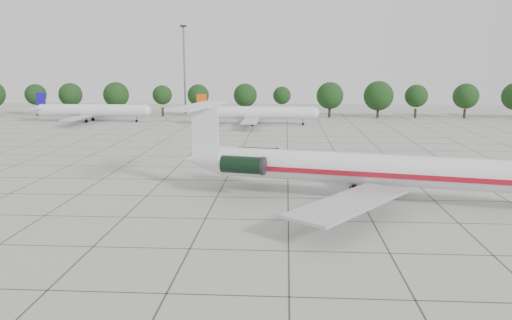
# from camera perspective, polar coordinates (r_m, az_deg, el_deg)

# --- Properties ---
(ground) EXTENTS (260.00, 260.00, 0.00)m
(ground) POSITION_cam_1_polar(r_m,az_deg,el_deg) (55.84, 3.68, -4.36)
(ground) COLOR #A5A59E
(ground) RESTS_ON ground
(apron_joints) EXTENTS (170.00, 170.00, 0.02)m
(apron_joints) POSITION_cam_1_polar(r_m,az_deg,el_deg) (70.42, 3.65, -1.12)
(apron_joints) COLOR #383838
(apron_joints) RESTS_ON ground
(main_airliner) EXTENTS (42.69, 33.14, 10.11)m
(main_airliner) POSITION_cam_1_polar(r_m,az_deg,el_deg) (55.29, 11.70, -0.92)
(main_airliner) COLOR silver
(main_airliner) RESTS_ON ground
(bg_airliner_b) EXTENTS (28.24, 27.20, 7.40)m
(bg_airliner_b) POSITION_cam_1_polar(r_m,az_deg,el_deg) (134.45, -18.22, 5.40)
(bg_airliner_b) COLOR silver
(bg_airliner_b) RESTS_ON ground
(bg_airliner_c) EXTENTS (28.24, 27.20, 7.40)m
(bg_airliner_c) POSITION_cam_1_polar(r_m,az_deg,el_deg) (121.39, 0.00, 5.40)
(bg_airliner_c) COLOR silver
(bg_airliner_c) RESTS_ON ground
(tree_line) EXTENTS (249.86, 8.44, 10.22)m
(tree_line) POSITION_cam_1_polar(r_m,az_deg,el_deg) (139.59, -1.23, 7.40)
(tree_line) COLOR #332114
(tree_line) RESTS_ON ground
(floodlight_mast) EXTENTS (1.60, 1.60, 25.45)m
(floodlight_mast) POSITION_cam_1_polar(r_m,az_deg,el_deg) (148.83, -8.19, 10.72)
(floodlight_mast) COLOR slate
(floodlight_mast) RESTS_ON ground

